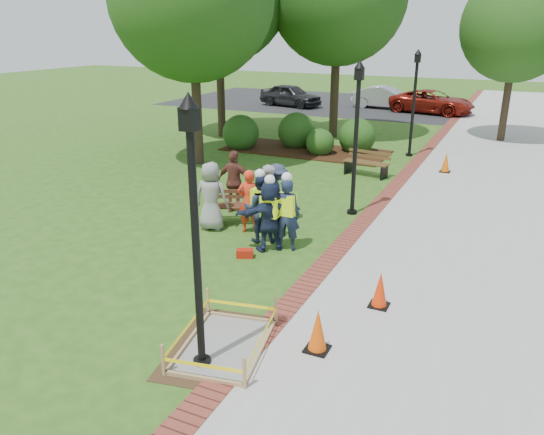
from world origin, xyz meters
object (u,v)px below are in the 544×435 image
at_px(bench_near, 240,213).
at_px(hivis_worker_b, 286,212).
at_px(cone_front, 318,331).
at_px(wet_concrete_pad, 224,335).
at_px(hivis_worker_a, 270,213).
at_px(lamp_near, 195,218).
at_px(hivis_worker_c, 260,206).

distance_m(bench_near, hivis_worker_b, 2.29).
xyz_separation_m(cone_front, hivis_worker_b, (-2.19, 3.70, 0.58)).
distance_m(wet_concrete_pad, cone_front, 1.55).
bearing_deg(hivis_worker_a, hivis_worker_b, 30.02).
bearing_deg(hivis_worker_a, lamp_near, -77.72).
xyz_separation_m(wet_concrete_pad, hivis_worker_c, (-1.55, 4.47, 0.69)).
height_order(hivis_worker_a, hivis_worker_b, hivis_worker_b).
height_order(wet_concrete_pad, hivis_worker_c, hivis_worker_c).
bearing_deg(hivis_worker_a, bench_near, 139.39).
xyz_separation_m(wet_concrete_pad, hivis_worker_b, (-0.76, 4.27, 0.71)).
xyz_separation_m(lamp_near, hivis_worker_b, (-0.67, 4.82, -1.53)).
relative_size(lamp_near, hivis_worker_a, 2.28).
distance_m(hivis_worker_a, hivis_worker_c, 0.60).
bearing_deg(hivis_worker_a, wet_concrete_pad, -74.92).
bearing_deg(hivis_worker_b, lamp_near, -82.15).
xyz_separation_m(wet_concrete_pad, hivis_worker_a, (-1.10, 4.08, 0.69)).
xyz_separation_m(lamp_near, hivis_worker_c, (-1.46, 5.02, -1.56)).
distance_m(hivis_worker_a, hivis_worker_b, 0.40).
distance_m(wet_concrete_pad, lamp_near, 2.31).
bearing_deg(hivis_worker_c, bench_near, 139.73).
relative_size(hivis_worker_b, hivis_worker_c, 1.03).
distance_m(wet_concrete_pad, hivis_worker_a, 4.28).
bearing_deg(wet_concrete_pad, hivis_worker_b, 100.04).
distance_m(bench_near, hivis_worker_a, 2.12).
height_order(bench_near, hivis_worker_a, hivis_worker_a).
relative_size(wet_concrete_pad, lamp_near, 0.61).
bearing_deg(hivis_worker_c, cone_front, -52.54).
bearing_deg(wet_concrete_pad, bench_near, 116.04).
bearing_deg(lamp_near, hivis_worker_b, 97.85).
bearing_deg(cone_front, hivis_worker_a, 125.92).
relative_size(cone_front, hivis_worker_c, 0.41).
bearing_deg(hivis_worker_a, cone_front, -54.08).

